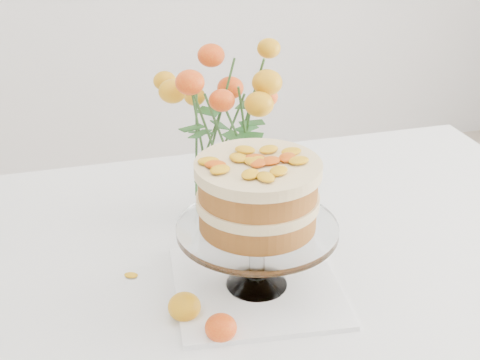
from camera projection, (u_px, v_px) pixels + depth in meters
name	position (u px, v px, depth m)	size (l,w,h in m)	color
table	(258.00, 276.00, 1.36)	(1.43, 0.93, 0.76)	tan
napkin	(257.00, 286.00, 1.18)	(0.29, 0.29, 0.01)	white
cake_stand	(258.00, 202.00, 1.11)	(0.28, 0.28, 0.25)	silver
rose_vase	(225.00, 114.00, 1.32)	(0.28, 0.28, 0.39)	silver
loose_rose_near	(185.00, 307.00, 1.10)	(0.10, 0.05, 0.05)	orange
loose_rose_far	(221.00, 328.00, 1.06)	(0.09, 0.05, 0.04)	red
stray_petal_a	(212.00, 279.00, 1.21)	(0.03, 0.02, 0.00)	orange
stray_petal_b	(271.00, 282.00, 1.20)	(0.03, 0.02, 0.00)	orange
stray_petal_c	(300.00, 291.00, 1.18)	(0.03, 0.02, 0.00)	orange
stray_petal_d	(131.00, 275.00, 1.22)	(0.03, 0.02, 0.00)	orange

